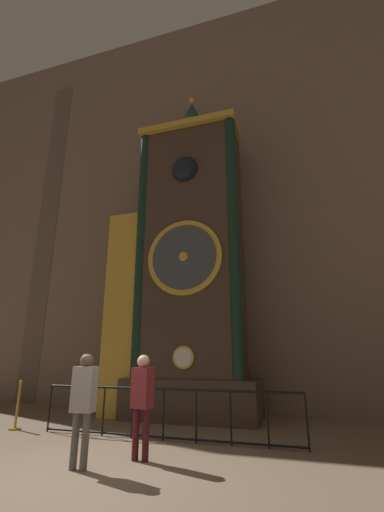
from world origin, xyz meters
TOP-DOWN VIEW (x-y plane):
  - ground_plane at (0.00, 0.00)m, footprint 28.00×28.00m
  - cathedral_back_wall at (-0.09, 6.23)m, footprint 24.00×0.32m
  - clock_tower at (-0.17, 4.69)m, footprint 4.39×1.85m
  - railing_fence at (0.29, 2.33)m, footprint 5.60×0.05m
  - visitor_near at (-0.20, 0.23)m, footprint 0.36×0.25m
  - visitor_far at (0.47, 0.92)m, footprint 0.38×0.30m
  - stanchion_post at (-3.38, 2.30)m, footprint 0.28×0.28m

SIDE VIEW (x-z plane):
  - ground_plane at x=0.00m, z-range 0.00..0.00m
  - stanchion_post at x=-3.38m, z-range -0.18..0.89m
  - railing_fence at x=0.29m, z-range 0.06..1.05m
  - visitor_far at x=0.47m, z-range 0.17..1.81m
  - visitor_near at x=-0.20m, z-range 0.16..1.82m
  - clock_tower at x=-0.17m, z-range -0.84..9.43m
  - cathedral_back_wall at x=-0.09m, z-range -0.01..15.29m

